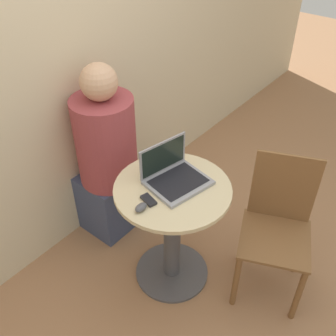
{
  "coord_description": "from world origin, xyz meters",
  "views": [
    {
      "loc": [
        -1.3,
        -1.01,
        2.18
      ],
      "look_at": [
        0.02,
        0.05,
        0.85
      ],
      "focal_mm": 42.0,
      "sensor_mm": 36.0,
      "label": 1
    }
  ],
  "objects": [
    {
      "name": "back_wall",
      "position": [
        0.0,
        0.83,
        1.3
      ],
      "size": [
        7.0,
        0.05,
        2.6
      ],
      "color": "beige",
      "rests_on": "ground_plane"
    },
    {
      "name": "round_table",
      "position": [
        0.0,
        0.0,
        0.47
      ],
      "size": [
        0.66,
        0.66,
        0.75
      ],
      "color": "#4C4C51",
      "rests_on": "ground_plane"
    },
    {
      "name": "person_seated",
      "position": [
        0.08,
        0.68,
        0.53
      ],
      "size": [
        0.39,
        0.61,
        1.29
      ],
      "color": "#3D4766",
      "rests_on": "ground_plane"
    },
    {
      "name": "computer_mouse",
      "position": [
        -0.24,
        0.02,
        0.77
      ],
      "size": [
        0.08,
        0.05,
        0.03
      ],
      "color": "#4C4C51",
      "rests_on": "round_table"
    },
    {
      "name": "cell_phone",
      "position": [
        -0.17,
        0.03,
        0.76
      ],
      "size": [
        0.07,
        0.11,
        0.02
      ],
      "color": "black",
      "rests_on": "round_table"
    },
    {
      "name": "ground_plane",
      "position": [
        0.0,
        0.0,
        0.0
      ],
      "size": [
        12.0,
        12.0,
        0.0
      ],
      "primitive_type": "plane",
      "color": "#9E704C"
    },
    {
      "name": "laptop",
      "position": [
        0.05,
        0.03,
        0.79
      ],
      "size": [
        0.37,
        0.33,
        0.22
      ],
      "color": "gray",
      "rests_on": "round_table"
    },
    {
      "name": "chair_empty",
      "position": [
        0.35,
        -0.5,
        0.47
      ],
      "size": [
        0.53,
        0.53,
        0.92
      ],
      "color": "brown",
      "rests_on": "ground_plane"
    }
  ]
}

